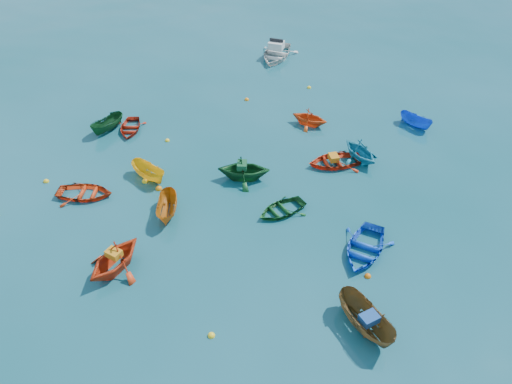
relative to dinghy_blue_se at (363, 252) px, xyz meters
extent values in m
plane|color=#0A464D|center=(-4.59, -0.10, 0.00)|extent=(160.00, 160.00, 0.00)
imported|color=brown|center=(-1.37, -4.28, 0.00)|extent=(2.27, 3.52, 1.27)
imported|color=blue|center=(0.00, 0.00, 0.00)|extent=(4.10, 4.36, 0.74)
imported|color=red|center=(-11.90, 0.70, 0.00)|extent=(4.05, 4.11, 1.64)
imported|color=yellow|center=(-10.44, 7.58, 0.00)|extent=(2.48, 2.70, 1.03)
imported|color=#114C1D|center=(-3.43, 3.51, 0.00)|extent=(3.33, 2.92, 0.58)
imported|color=teal|center=(2.19, 7.54, 0.00)|extent=(3.17, 3.39, 1.44)
imported|color=red|center=(-13.97, 6.49, 0.00)|extent=(3.52, 2.86, 0.65)
imported|color=#B96211|center=(-9.42, 4.23, 0.00)|extent=(1.36, 2.85, 1.06)
imported|color=#114B20|center=(-5.02, 6.71, 0.00)|extent=(3.43, 3.10, 1.57)
imported|color=red|center=(0.57, 7.30, 0.00)|extent=(3.41, 2.53, 0.68)
imported|color=blue|center=(7.10, 10.72, 0.00)|extent=(2.10, 2.48, 0.93)
imported|color=#A11F0D|center=(-11.78, 13.06, 0.00)|extent=(2.26, 2.92, 0.56)
imported|color=#E24D15|center=(0.11, 11.96, 0.00)|extent=(3.20, 3.12, 1.28)
imported|color=#0F421D|center=(-13.20, 13.28, 0.00)|extent=(2.53, 2.63, 1.03)
imported|color=silver|center=(-0.13, 22.87, 0.00)|extent=(4.84, 5.38, 1.52)
cube|color=#18458E|center=(-1.32, -4.42, 0.82)|extent=(0.89, 0.78, 0.36)
cube|color=orange|center=(-11.87, 0.74, 0.99)|extent=(0.86, 0.84, 0.33)
cube|color=#134E2A|center=(-5.12, 6.73, 0.96)|extent=(0.67, 0.81, 0.35)
cube|color=orange|center=(0.47, 7.30, 0.51)|extent=(0.56, 0.72, 0.34)
sphere|color=yellow|center=(-7.78, -3.69, 0.00)|extent=(0.31, 0.31, 0.31)
sphere|color=#DA630B|center=(-0.31, -1.57, 0.00)|extent=(0.32, 0.32, 0.32)
sphere|color=gold|center=(-16.36, 8.15, 0.00)|extent=(0.33, 0.33, 0.33)
sphere|color=orange|center=(-9.93, 6.48, 0.00)|extent=(0.39, 0.39, 0.39)
sphere|color=yellow|center=(-9.37, 11.40, 0.00)|extent=(0.30, 0.30, 0.30)
sphere|color=#FD5C0D|center=(0.20, 12.74, 0.00)|extent=(0.36, 0.36, 0.36)
sphere|color=yellow|center=(-10.71, 7.28, 0.00)|extent=(0.36, 0.36, 0.36)
sphere|color=orange|center=(-3.58, 15.97, 0.00)|extent=(0.33, 0.33, 0.33)
sphere|color=yellow|center=(1.35, 17.10, 0.00)|extent=(0.31, 0.31, 0.31)
camera|label=1|loc=(-7.81, -16.10, 17.74)|focal=35.00mm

